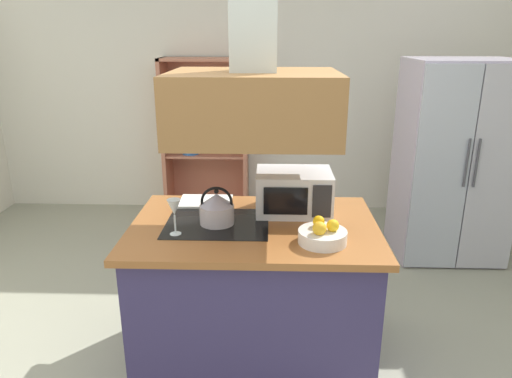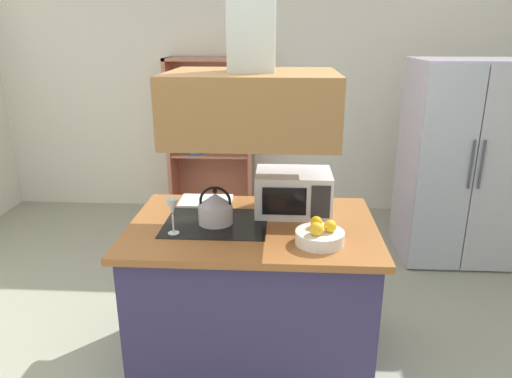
{
  "view_description": "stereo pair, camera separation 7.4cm",
  "coord_description": "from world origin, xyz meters",
  "px_view_note": "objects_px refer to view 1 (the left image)",
  "views": [
    {
      "loc": [
        0.16,
        -2.29,
        1.96
      ],
      "look_at": [
        0.07,
        0.59,
        1.0
      ],
      "focal_mm": 32.93,
      "sensor_mm": 36.0,
      "label": 1
    },
    {
      "loc": [
        0.24,
        -2.29,
        1.96
      ],
      "look_at": [
        0.07,
        0.59,
        1.0
      ],
      "focal_mm": 32.93,
      "sensor_mm": 36.0,
      "label": 2
    }
  ],
  "objects_px": {
    "microwave": "(294,192)",
    "fruit_bowl": "(322,235)",
    "dish_cabinet": "(206,147)",
    "kettle": "(217,208)",
    "cutting_board": "(206,202)",
    "refrigerator": "(453,161)",
    "wine_glass_on_counter": "(174,209)"
  },
  "relations": [
    {
      "from": "dish_cabinet",
      "to": "kettle",
      "type": "bearing_deg",
      "value": -80.82
    },
    {
      "from": "kettle",
      "to": "cutting_board",
      "type": "distance_m",
      "value": 0.38
    },
    {
      "from": "microwave",
      "to": "fruit_bowl",
      "type": "bearing_deg",
      "value": -73.47
    },
    {
      "from": "wine_glass_on_counter",
      "to": "refrigerator",
      "type": "bearing_deg",
      "value": 38.64
    },
    {
      "from": "cutting_board",
      "to": "fruit_bowl",
      "type": "xyz_separation_m",
      "value": [
        0.7,
        -0.59,
        0.04
      ]
    },
    {
      "from": "refrigerator",
      "to": "fruit_bowl",
      "type": "height_order",
      "value": "refrigerator"
    },
    {
      "from": "microwave",
      "to": "wine_glass_on_counter",
      "type": "bearing_deg",
      "value": -150.62
    },
    {
      "from": "wine_glass_on_counter",
      "to": "dish_cabinet",
      "type": "bearing_deg",
      "value": 94.15
    },
    {
      "from": "refrigerator",
      "to": "kettle",
      "type": "relative_size",
      "value": 7.82
    },
    {
      "from": "cutting_board",
      "to": "wine_glass_on_counter",
      "type": "relative_size",
      "value": 1.65
    },
    {
      "from": "refrigerator",
      "to": "microwave",
      "type": "bearing_deg",
      "value": -137.8
    },
    {
      "from": "dish_cabinet",
      "to": "fruit_bowl",
      "type": "distance_m",
      "value": 2.96
    },
    {
      "from": "kettle",
      "to": "cutting_board",
      "type": "xyz_separation_m",
      "value": [
        -0.11,
        0.35,
        -0.09
      ]
    },
    {
      "from": "wine_glass_on_counter",
      "to": "fruit_bowl",
      "type": "height_order",
      "value": "wine_glass_on_counter"
    },
    {
      "from": "kettle",
      "to": "wine_glass_on_counter",
      "type": "bearing_deg",
      "value": -142.69
    },
    {
      "from": "refrigerator",
      "to": "microwave",
      "type": "xyz_separation_m",
      "value": [
        -1.47,
        -1.34,
        0.15
      ]
    },
    {
      "from": "refrigerator",
      "to": "cutting_board",
      "type": "bearing_deg",
      "value": -149.58
    },
    {
      "from": "cutting_board",
      "to": "microwave",
      "type": "bearing_deg",
      "value": -13.52
    },
    {
      "from": "kettle",
      "to": "microwave",
      "type": "height_order",
      "value": "microwave"
    },
    {
      "from": "dish_cabinet",
      "to": "cutting_board",
      "type": "xyz_separation_m",
      "value": [
        0.3,
        -2.18,
        0.15
      ]
    },
    {
      "from": "wine_glass_on_counter",
      "to": "fruit_bowl",
      "type": "relative_size",
      "value": 0.79
    },
    {
      "from": "dish_cabinet",
      "to": "kettle",
      "type": "xyz_separation_m",
      "value": [
        0.41,
        -2.54,
        0.23
      ]
    },
    {
      "from": "refrigerator",
      "to": "dish_cabinet",
      "type": "height_order",
      "value": "refrigerator"
    },
    {
      "from": "dish_cabinet",
      "to": "fruit_bowl",
      "type": "relative_size",
      "value": 6.61
    },
    {
      "from": "dish_cabinet",
      "to": "wine_glass_on_counter",
      "type": "bearing_deg",
      "value": -85.85
    },
    {
      "from": "microwave",
      "to": "wine_glass_on_counter",
      "type": "height_order",
      "value": "microwave"
    },
    {
      "from": "fruit_bowl",
      "to": "refrigerator",
      "type": "bearing_deg",
      "value": 53.22
    },
    {
      "from": "wine_glass_on_counter",
      "to": "kettle",
      "type": "bearing_deg",
      "value": 37.31
    },
    {
      "from": "cutting_board",
      "to": "wine_glass_on_counter",
      "type": "xyz_separation_m",
      "value": [
        -0.1,
        -0.51,
        0.14
      ]
    },
    {
      "from": "kettle",
      "to": "wine_glass_on_counter",
      "type": "relative_size",
      "value": 1.09
    },
    {
      "from": "refrigerator",
      "to": "fruit_bowl",
      "type": "relative_size",
      "value": 6.77
    },
    {
      "from": "fruit_bowl",
      "to": "microwave",
      "type": "bearing_deg",
      "value": 106.53
    }
  ]
}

